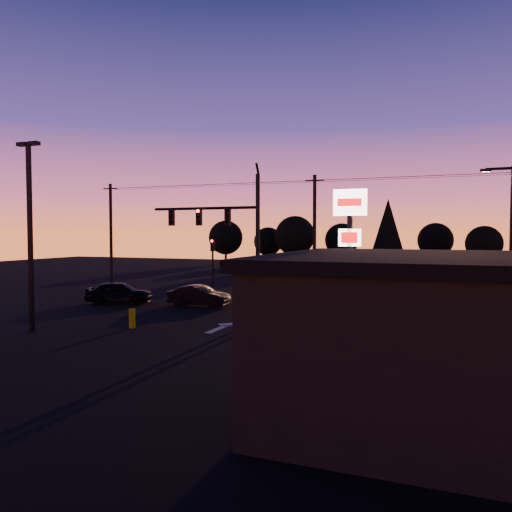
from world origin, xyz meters
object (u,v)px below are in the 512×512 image
(secondary_signal, at_px, (213,259))
(parking_lot_light, at_px, (30,223))
(bollard, at_px, (132,318))
(traffic_signal_mast, at_px, (231,231))
(car_right, at_px, (372,305))
(streetlight, at_px, (509,241))
(pylon_sign, at_px, (350,231))
(suv_parked, at_px, (463,356))
(car_mid, at_px, (199,296))
(car_left, at_px, (119,292))

(secondary_signal, bearing_deg, parking_lot_light, -99.79)
(bollard, bearing_deg, traffic_signal_mast, 50.02)
(secondary_signal, relative_size, car_right, 0.97)
(traffic_signal_mast, xyz_separation_m, parking_lot_light, (-7.40, -6.99, 0.33))
(traffic_signal_mast, xyz_separation_m, streetlight, (14.01, 1.51, -0.52))
(bollard, distance_m, car_right, 13.39)
(secondary_signal, distance_m, pylon_sign, 15.75)
(suv_parked, bearing_deg, car_mid, 148.89)
(pylon_sign, distance_m, car_left, 18.04)
(streetlight, relative_size, car_right, 1.78)
(traffic_signal_mast, xyz_separation_m, suv_parked, (11.89, -6.98, -4.32))
(streetlight, bearing_deg, pylon_sign, -149.92)
(traffic_signal_mast, height_order, bollard, traffic_signal_mast)
(streetlight, distance_m, car_mid, 18.48)
(parking_lot_light, height_order, car_left, parking_lot_light)
(bollard, bearing_deg, car_mid, 92.89)
(bollard, relative_size, car_mid, 0.23)
(pylon_sign, bearing_deg, car_right, 88.90)
(suv_parked, bearing_deg, pylon_sign, 139.60)
(pylon_sign, bearing_deg, traffic_signal_mast, 160.64)
(secondary_signal, relative_size, car_mid, 1.05)
(bollard, height_order, car_right, car_right)
(traffic_signal_mast, relative_size, car_left, 1.94)
(pylon_sign, height_order, bollard, pylon_sign)
(parking_lot_light, relative_size, car_mid, 2.21)
(streetlight, height_order, car_right, streetlight)
(streetlight, xyz_separation_m, car_mid, (-17.97, 2.14, -3.74))
(streetlight, relative_size, car_mid, 1.94)
(bollard, height_order, car_mid, car_mid)
(parking_lot_light, bearing_deg, bollard, 35.53)
(secondary_signal, xyz_separation_m, streetlight, (18.91, -5.99, 1.56))
(car_right, bearing_deg, secondary_signal, -111.93)
(parking_lot_light, relative_size, streetlight, 1.14)
(car_left, xyz_separation_m, suv_parked, (21.53, -9.75, -0.14))
(pylon_sign, relative_size, car_right, 1.51)
(traffic_signal_mast, distance_m, pylon_sign, 7.52)
(parking_lot_light, bearing_deg, pylon_sign, 17.23)
(secondary_signal, height_order, car_right, secondary_signal)
(parking_lot_light, xyz_separation_m, car_left, (-2.24, 9.76, -4.52))
(secondary_signal, xyz_separation_m, pylon_sign, (12.00, -9.99, 2.05))
(traffic_signal_mast, relative_size, suv_parked, 1.93)
(traffic_signal_mast, distance_m, secondary_signal, 9.19)
(car_left, bearing_deg, pylon_sign, -128.79)
(car_left, bearing_deg, suv_parked, -135.69)
(parking_lot_light, height_order, car_right, parking_lot_light)
(streetlight, distance_m, suv_parked, 9.54)
(traffic_signal_mast, relative_size, pylon_sign, 1.26)
(parking_lot_light, relative_size, car_left, 2.07)
(parking_lot_light, bearing_deg, car_left, 102.95)
(streetlight, relative_size, suv_parked, 1.80)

